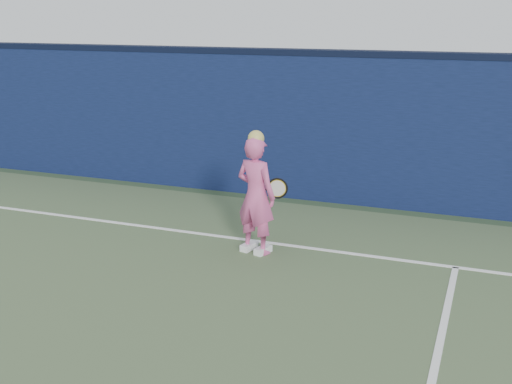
% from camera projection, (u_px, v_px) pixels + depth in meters
% --- Properties ---
extents(backstop_wall, '(24.00, 0.40, 2.50)m').
position_uv_depth(backstop_wall, '(202.00, 121.00, 11.89)').
color(backstop_wall, '#0B1533').
rests_on(backstop_wall, ground).
extents(wall_cap, '(24.00, 0.42, 0.10)m').
position_uv_depth(wall_cap, '(201.00, 50.00, 11.54)').
color(wall_cap, black).
rests_on(wall_cap, backstop_wall).
extents(player, '(0.68, 0.54, 1.71)m').
position_uv_depth(player, '(256.00, 195.00, 8.68)').
color(player, '#D2518E').
rests_on(player, ground).
extents(racket, '(0.56, 0.13, 0.30)m').
position_uv_depth(racket, '(276.00, 189.00, 9.04)').
color(racket, black).
rests_on(racket, ground).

